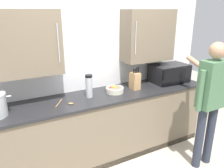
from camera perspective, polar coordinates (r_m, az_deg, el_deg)
name	(u,v)px	position (r m, az deg, el deg)	size (l,w,h in m)	color
back_wall_tiled	(90,53)	(3.09, -5.60, 8.08)	(3.86, 0.44, 2.82)	white
counter_unit	(101,127)	(3.17, -2.86, -10.97)	(3.23, 0.64, 0.95)	#756651
microwave_oven	(168,73)	(3.58, 14.31, 2.68)	(0.58, 0.41, 0.28)	black
knife_block	(135,81)	(3.17, 5.93, 0.88)	(0.11, 0.15, 0.33)	tan
thermos_flask	(89,86)	(2.86, -5.98, -0.53)	(0.09, 0.09, 0.30)	#B7BABF
wooden_spoon	(65,103)	(2.75, -12.14, -4.90)	(0.23, 0.22, 0.02)	#A37547
fruit_bowl	(115,89)	(3.05, 0.70, -1.42)	(0.24, 0.24, 0.10)	beige
person_figure	(210,96)	(3.04, 24.04, -2.84)	(0.44, 0.64, 1.69)	#282D3D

